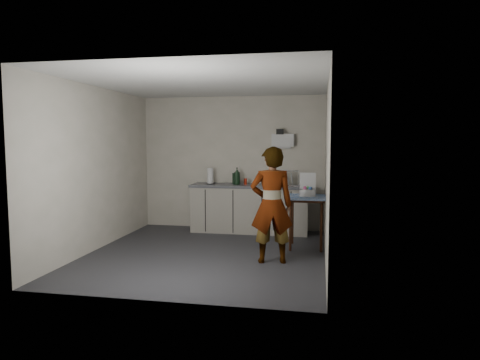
% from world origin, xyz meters
% --- Properties ---
extents(ground, '(4.00, 4.00, 0.00)m').
position_xyz_m(ground, '(0.00, 0.00, 0.00)').
color(ground, '#28282D').
rests_on(ground, ground).
extents(wall_back, '(3.60, 0.02, 2.60)m').
position_xyz_m(wall_back, '(0.00, 1.99, 1.30)').
color(wall_back, beige).
rests_on(wall_back, ground).
extents(wall_right, '(0.02, 4.00, 2.60)m').
position_xyz_m(wall_right, '(1.79, 0.00, 1.30)').
color(wall_right, beige).
rests_on(wall_right, ground).
extents(wall_left, '(0.02, 4.00, 2.60)m').
position_xyz_m(wall_left, '(-1.79, 0.00, 1.30)').
color(wall_left, beige).
rests_on(wall_left, ground).
extents(ceiling, '(3.60, 4.00, 0.01)m').
position_xyz_m(ceiling, '(0.00, 0.00, 2.60)').
color(ceiling, white).
rests_on(ceiling, wall_back).
extents(kitchen_counter, '(2.24, 0.62, 0.91)m').
position_xyz_m(kitchen_counter, '(0.40, 1.70, 0.43)').
color(kitchen_counter, black).
rests_on(kitchen_counter, ground).
extents(wall_shelf, '(0.42, 0.18, 0.37)m').
position_xyz_m(wall_shelf, '(1.00, 1.92, 1.75)').
color(wall_shelf, white).
rests_on(wall_shelf, ground).
extents(side_table, '(0.65, 0.65, 0.85)m').
position_xyz_m(side_table, '(1.50, 0.66, 0.74)').
color(side_table, black).
rests_on(side_table, ground).
extents(standing_man, '(0.68, 0.52, 1.66)m').
position_xyz_m(standing_man, '(1.04, -0.28, 0.83)').
color(standing_man, '#B2A593').
rests_on(standing_man, ground).
extents(soap_bottle, '(0.15, 0.15, 0.33)m').
position_xyz_m(soap_bottle, '(0.16, 1.66, 1.07)').
color(soap_bottle, black).
rests_on(soap_bottle, kitchen_counter).
extents(soda_can, '(0.06, 0.06, 0.11)m').
position_xyz_m(soda_can, '(0.31, 1.72, 0.97)').
color(soda_can, red).
rests_on(soda_can, kitchen_counter).
extents(dark_bottle, '(0.06, 0.06, 0.21)m').
position_xyz_m(dark_bottle, '(0.07, 1.78, 1.02)').
color(dark_bottle, black).
rests_on(dark_bottle, kitchen_counter).
extents(paper_towel, '(0.17, 0.17, 0.31)m').
position_xyz_m(paper_towel, '(-0.36, 1.65, 1.06)').
color(paper_towel, black).
rests_on(paper_towel, kitchen_counter).
extents(dish_rack, '(0.41, 0.30, 0.28)m').
position_xyz_m(dish_rack, '(1.13, 1.66, 0.97)').
color(dish_rack, silver).
rests_on(dish_rack, kitchen_counter).
extents(bakery_box, '(0.27, 0.28, 0.37)m').
position_xyz_m(bakery_box, '(1.51, 0.75, 0.93)').
color(bakery_box, white).
rests_on(bakery_box, side_table).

